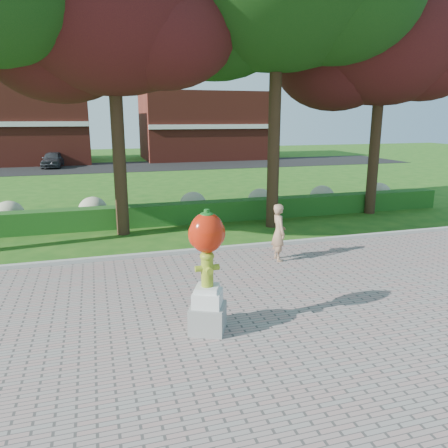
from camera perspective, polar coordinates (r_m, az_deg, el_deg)
The scene contains 13 objects.
ground at distance 10.68m, azimuth 0.22°, elevation -8.54°, with size 100.00×100.00×0.00m, color #1E5615.
walkway at distance 7.36m, azimuth 9.85°, elevation -19.69°, with size 40.00×14.00×0.04m, color gray.
curb at distance 13.38m, azimuth -3.51°, elevation -3.54°, with size 40.00×0.18×0.15m, color #ADADA5.
lawn_hedge at distance 17.09m, azimuth -6.60°, elevation 1.35°, with size 24.00×0.70×0.80m, color #154917.
hydrangea_row at distance 18.13m, azimuth -5.39°, elevation 2.58°, with size 20.10×1.10×0.99m.
street at distance 37.78m, azimuth -12.29°, elevation 7.34°, with size 50.00×8.00×0.02m, color black.
building_left at distance 44.03m, azimuth -26.55°, elevation 11.67°, with size 14.00×8.00×7.00m, color maroon.
building_right at distance 44.80m, azimuth -2.66°, elevation 12.69°, with size 12.00×8.00×6.40m, color maroon.
tree_mid_left at distance 15.88m, azimuth -14.97°, elevation 25.15°, with size 8.25×7.04×10.69m.
tree_far_right at distance 19.81m, azimuth 19.69°, elevation 21.50°, with size 7.88×6.72×10.21m.
hydrant_sculpture at distance 8.19m, azimuth -2.21°, elevation -5.81°, with size 0.86×0.86×2.40m.
woman at distance 12.53m, azimuth 7.17°, elevation -1.08°, with size 0.60×0.39×1.65m, color tan.
parked_car at distance 38.94m, azimuth -21.47°, elevation 7.86°, with size 1.53×3.79×1.29m, color #3A3C41.
Camera 1 is at (-2.87, -9.45, 4.06)m, focal length 35.00 mm.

